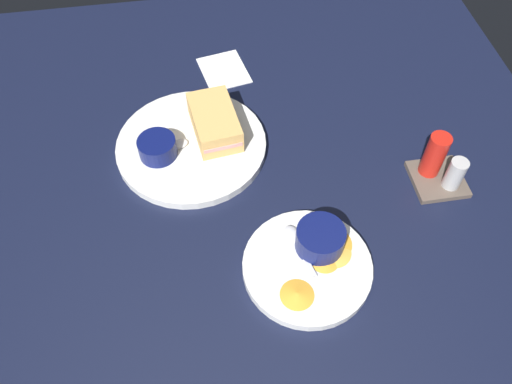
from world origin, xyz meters
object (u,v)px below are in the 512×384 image
spoon_by_gravy_ramekin (295,240)px  sandwich_half_near (215,122)px  ramekin_light_gravy (320,238)px  condiment_caddy (440,167)px  plate_sandwich_main (191,146)px  plate_chips_companion (307,267)px  spoon_by_dark_ramekin (186,141)px  ramekin_dark_sauce (157,147)px

spoon_by_gravy_ramekin → sandwich_half_near: bearing=-159.1°
ramekin_light_gravy → condiment_caddy: bearing=114.5°
plate_sandwich_main → plate_chips_companion: (27.84, 15.62, 0.00)cm
plate_sandwich_main → condiment_caddy: (14.01, 41.85, 2.61)cm
spoon_by_dark_ramekin → plate_sandwich_main: bearing=77.6°
plate_sandwich_main → sandwich_half_near: bearing=115.2°
sandwich_half_near → spoon_by_dark_ramekin: size_ratio=1.44×
plate_chips_companion → spoon_by_dark_ramekin: bearing=-149.6°
plate_chips_companion → sandwich_half_near: bearing=-160.1°
plate_chips_companion → condiment_caddy: bearing=117.8°
plate_chips_companion → spoon_by_gravy_ramekin: size_ratio=2.03×
plate_sandwich_main → sandwich_half_near: (-2.22, 4.73, 3.20)cm
plate_sandwich_main → plate_chips_companion: same height
ramekin_dark_sauce → spoon_by_dark_ramekin: bearing=110.4°
plate_sandwich_main → spoon_by_gravy_ramekin: (23.50, 14.57, 1.16)cm
spoon_by_dark_ramekin → condiment_caddy: bearing=71.6°
sandwich_half_near → plate_sandwich_main: bearing=-64.8°
ramekin_dark_sauce → plate_chips_companion: size_ratio=0.34×
ramekin_light_gravy → plate_chips_companion: bearing=-39.8°
ramekin_dark_sauce → ramekin_light_gravy: size_ratio=0.88×
plate_sandwich_main → plate_chips_companion: 31.92cm
spoon_by_dark_ramekin → ramekin_light_gravy: 31.43cm
ramekin_dark_sauce → spoon_by_dark_ramekin: (-1.91, 5.12, -1.53)cm
sandwich_half_near → condiment_caddy: (16.23, 37.12, -0.59)cm
sandwich_half_near → ramekin_dark_sauce: sandwich_half_near is taller
plate_sandwich_main → ramekin_light_gravy: ramekin_light_gravy is taller
spoon_by_dark_ramekin → plate_chips_companion: (28.02, 16.44, -1.16)cm
plate_chips_companion → spoon_by_gravy_ramekin: 4.61cm
sandwich_half_near → plate_chips_companion: bearing=19.9°
plate_sandwich_main → ramekin_dark_sauce: 6.74cm
plate_sandwich_main → ramekin_dark_sauce: (1.73, -5.94, 2.69)cm
ramekin_light_gravy → spoon_by_gravy_ramekin: (-1.32, -3.57, -1.78)cm
ramekin_dark_sauce → spoon_by_gravy_ramekin: ramekin_dark_sauce is taller
plate_sandwich_main → ramekin_dark_sauce: size_ratio=4.04×
spoon_by_gravy_ramekin → plate_sandwich_main: bearing=-148.2°
plate_sandwich_main → spoon_by_dark_ramekin: bearing=-102.4°
plate_chips_companion → ramekin_light_gravy: bearing=140.2°
plate_chips_companion → ramekin_light_gravy: 4.92cm
spoon_by_gravy_ramekin → ramekin_light_gravy: bearing=69.8°
ramekin_light_gravy → spoon_by_dark_ramekin: bearing=-142.8°
spoon_by_dark_ramekin → ramekin_dark_sauce: bearing=-69.6°
plate_sandwich_main → sandwich_half_near: sandwich_half_near is taller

